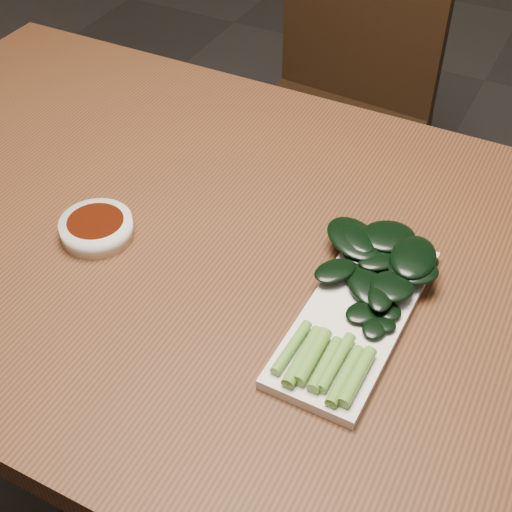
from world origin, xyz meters
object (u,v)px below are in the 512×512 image
Objects in this scene: serving_plate at (356,315)px; sauce_bowl at (97,228)px; table at (240,281)px; gai_lan at (371,277)px; chair_far at (336,104)px.

sauce_bowl is at bearing -177.11° from serving_plate.
gai_lan is (0.19, -0.00, 0.10)m from table.
gai_lan is at bearing 91.35° from serving_plate.
gai_lan is (-0.00, 0.05, 0.02)m from serving_plate.
chair_far is 9.05× the size of sauce_bowl.
table is 1.57× the size of chair_far.
table is 0.21m from gai_lan.
chair_far reaches higher than table.
table is 0.85m from chair_far.
sauce_bowl is (-0.18, -0.07, 0.09)m from table.
sauce_bowl is 0.37m from gai_lan.
table is at bearing 178.62° from gai_lan.
chair_far reaches higher than serving_plate.
chair_far is 2.84× the size of gai_lan.
sauce_bowl is 0.31× the size of gai_lan.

